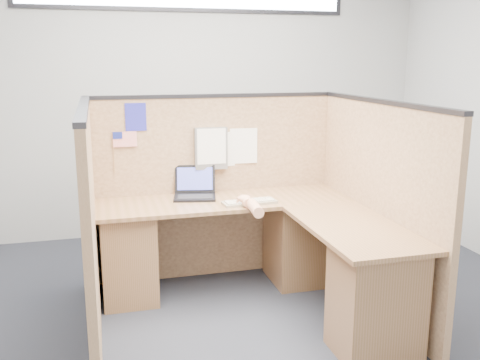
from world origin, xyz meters
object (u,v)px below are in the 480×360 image
object	(u,v)px
l_desk	(261,256)
keyboard	(250,202)
laptop	(193,189)
mouse	(244,202)

from	to	relation	value
l_desk	keyboard	size ratio (longest dim) A/B	4.60
keyboard	l_desk	bearing A→B (deg)	-88.77
laptop	keyboard	world-z (taller)	laptop
laptop	mouse	size ratio (longest dim) A/B	3.11
l_desk	laptop	distance (m)	0.79
laptop	mouse	world-z (taller)	laptop
keyboard	mouse	size ratio (longest dim) A/B	3.56
l_desk	laptop	xyz separation A→B (m)	(-0.40, 0.56, 0.40)
l_desk	mouse	size ratio (longest dim) A/B	16.40
laptop	keyboard	size ratio (longest dim) A/B	0.87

